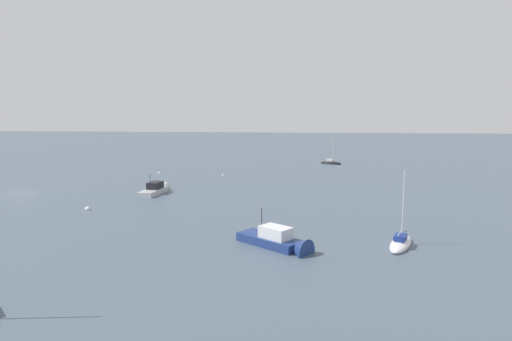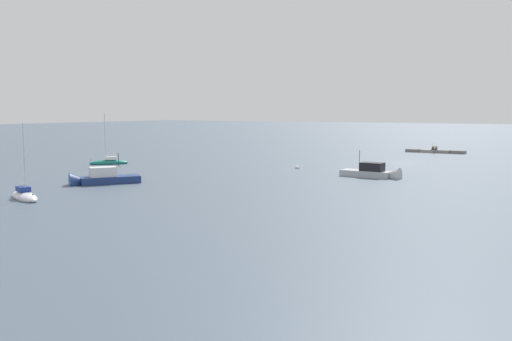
{
  "view_description": "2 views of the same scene",
  "coord_description": "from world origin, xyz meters",
  "px_view_note": "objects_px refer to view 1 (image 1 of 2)",
  "views": [
    {
      "loc": [
        55.75,
        43.6,
        11.32
      ],
      "look_at": [
        -6.78,
        35.22,
        3.09
      ],
      "focal_mm": 28.7,
      "sensor_mm": 36.0,
      "label": 1
    },
    {
      "loc": [
        -22.74,
        83.32,
        7.85
      ],
      "look_at": [
        4.35,
        36.78,
        1.97
      ],
      "focal_mm": 39.05,
      "sensor_mm": 36.0,
      "label": 2
    }
  ],
  "objects_px": {
    "motorboat_navy_mid": "(280,243)",
    "motorboat_grey_far": "(157,190)",
    "mooring_buoy_far": "(88,209)",
    "mooring_buoy_mid": "(223,175)",
    "mooring_buoy_near": "(159,173)",
    "sailboat_black_mid": "(331,163)",
    "sailboat_white_near": "(401,243)"
  },
  "relations": [
    {
      "from": "sailboat_black_mid",
      "to": "motorboat_grey_far",
      "type": "height_order",
      "value": "sailboat_black_mid"
    },
    {
      "from": "motorboat_navy_mid",
      "to": "mooring_buoy_near",
      "type": "xyz_separation_m",
      "value": [
        -43.85,
        -27.69,
        -0.32
      ]
    },
    {
      "from": "mooring_buoy_near",
      "to": "mooring_buoy_far",
      "type": "xyz_separation_m",
      "value": [
        32.37,
        3.18,
        0.01
      ]
    },
    {
      "from": "sailboat_white_near",
      "to": "mooring_buoy_mid",
      "type": "distance_m",
      "value": 47.82
    },
    {
      "from": "motorboat_navy_mid",
      "to": "mooring_buoy_near",
      "type": "relative_size",
      "value": 11.8
    },
    {
      "from": "sailboat_black_mid",
      "to": "mooring_buoy_far",
      "type": "height_order",
      "value": "sailboat_black_mid"
    },
    {
      "from": "sailboat_white_near",
      "to": "mooring_buoy_near",
      "type": "bearing_deg",
      "value": 154.11
    },
    {
      "from": "motorboat_navy_mid",
      "to": "mooring_buoy_far",
      "type": "height_order",
      "value": "motorboat_navy_mid"
    },
    {
      "from": "sailboat_white_near",
      "to": "mooring_buoy_far",
      "type": "relative_size",
      "value": 10.74
    },
    {
      "from": "mooring_buoy_near",
      "to": "mooring_buoy_mid",
      "type": "bearing_deg",
      "value": 84.89
    },
    {
      "from": "mooring_buoy_mid",
      "to": "motorboat_grey_far",
      "type": "bearing_deg",
      "value": -17.69
    },
    {
      "from": "motorboat_navy_mid",
      "to": "motorboat_grey_far",
      "type": "relative_size",
      "value": 1.01
    },
    {
      "from": "sailboat_white_near",
      "to": "motorboat_navy_mid",
      "type": "bearing_deg",
      "value": -148.44
    },
    {
      "from": "motorboat_grey_far",
      "to": "mooring_buoy_far",
      "type": "bearing_deg",
      "value": -104.82
    },
    {
      "from": "motorboat_navy_mid",
      "to": "mooring_buoy_mid",
      "type": "xyz_separation_m",
      "value": [
        -42.65,
        -14.3,
        -0.35
      ]
    },
    {
      "from": "sailboat_white_near",
      "to": "mooring_buoy_mid",
      "type": "height_order",
      "value": "sailboat_white_near"
    },
    {
      "from": "mooring_buoy_far",
      "to": "sailboat_white_near",
      "type": "bearing_deg",
      "value": 74.63
    },
    {
      "from": "mooring_buoy_mid",
      "to": "mooring_buoy_far",
      "type": "bearing_deg",
      "value": -18.14
    },
    {
      "from": "sailboat_white_near",
      "to": "motorboat_grey_far",
      "type": "relative_size",
      "value": 0.99
    },
    {
      "from": "sailboat_black_mid",
      "to": "mooring_buoy_mid",
      "type": "height_order",
      "value": "sailboat_black_mid"
    },
    {
      "from": "motorboat_navy_mid",
      "to": "mooring_buoy_far",
      "type": "bearing_deg",
      "value": -79.51
    },
    {
      "from": "motorboat_navy_mid",
      "to": "motorboat_grey_far",
      "type": "height_order",
      "value": "motorboat_navy_mid"
    },
    {
      "from": "mooring_buoy_far",
      "to": "mooring_buoy_mid",
      "type": "bearing_deg",
      "value": 161.86
    },
    {
      "from": "sailboat_black_mid",
      "to": "sailboat_white_near",
      "type": "bearing_deg",
      "value": 29.6
    },
    {
      "from": "motorboat_navy_mid",
      "to": "mooring_buoy_mid",
      "type": "height_order",
      "value": "motorboat_navy_mid"
    },
    {
      "from": "motorboat_grey_far",
      "to": "mooring_buoy_far",
      "type": "height_order",
      "value": "motorboat_grey_far"
    },
    {
      "from": "mooring_buoy_mid",
      "to": "mooring_buoy_far",
      "type": "height_order",
      "value": "mooring_buoy_far"
    },
    {
      "from": "sailboat_black_mid",
      "to": "mooring_buoy_near",
      "type": "bearing_deg",
      "value": -30.73
    },
    {
      "from": "mooring_buoy_mid",
      "to": "sailboat_black_mid",
      "type": "bearing_deg",
      "value": 137.19
    },
    {
      "from": "motorboat_grey_far",
      "to": "mooring_buoy_near",
      "type": "height_order",
      "value": "motorboat_grey_far"
    },
    {
      "from": "sailboat_black_mid",
      "to": "motorboat_grey_far",
      "type": "distance_m",
      "value": 50.89
    },
    {
      "from": "mooring_buoy_mid",
      "to": "mooring_buoy_near",
      "type": "bearing_deg",
      "value": -95.11
    }
  ]
}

